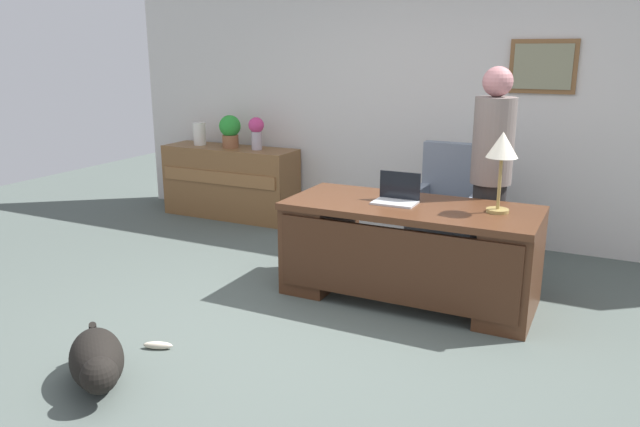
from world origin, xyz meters
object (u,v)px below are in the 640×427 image
Objects in this scene: vase_with_flowers at (256,131)px; dog_lying at (97,361)px; desk_lamp at (502,150)px; desk at (408,248)px; laptop at (397,195)px; dog_toy_bone at (158,345)px; vase_empty at (200,134)px; credenza at (231,182)px; potted_plant at (230,130)px; armchair at (450,211)px; person_standing at (491,175)px.

dog_lying is at bearing -73.03° from vase_with_flowers.
desk is at bearing -171.48° from desk_lamp.
laptop is 2.02m from dog_toy_bone.
vase_with_flowers is at bearing 0.00° from vase_empty.
dog_toy_bone is at bearing -64.18° from credenza.
credenza is 8.17× the size of dog_toy_bone.
desk is at bearing -22.81° from laptop.
potted_plant is (-1.39, 3.41, 0.84)m from dog_lying.
armchair is at bearing 67.38° from dog_lying.
dog_toy_bone is (1.39, -2.92, -0.97)m from potted_plant.
dog_toy_bone is at bearing -124.19° from laptop.
credenza is 0.60m from potted_plant.
dog_lying is (-1.24, -2.97, -0.32)m from armchair.
person_standing is (3.04, -0.80, 0.50)m from credenza.
desk_lamp is at bearing 49.17° from dog_lying.
laptop is (2.46, -1.37, 0.40)m from credenza.
potted_plant reaches higher than laptop.
person_standing reaches higher than desk_lamp.
potted_plant is at bearing 115.51° from dog_toy_bone.
vase_empty is at bearing 117.92° from dog_lying.
dog_toy_bone is at bearing -138.41° from desk_lamp.
credenza is at bearing -179.79° from vase_with_flowers.
vase_with_flowers is at bearing 146.80° from laptop.
desk is 3.02× the size of dog_lying.
vase_with_flowers reaches higher than vase_empty.
vase_with_flowers is (-2.28, 0.44, 0.53)m from armchair.
desk_lamp reaches higher than potted_plant.
desk is at bearing -25.50° from vase_empty.
vase_empty is (-1.81, 3.41, 0.77)m from dog_lying.
vase_with_flowers reaches higher than desk.
vase_with_flowers is 0.34m from potted_plant.
dog_toy_bone is (0.01, 0.49, -0.13)m from dog_lying.
vase_with_flowers is (-2.68, 0.80, 0.10)m from person_standing.
potted_plant is at bearing 170.44° from armchair.
desk_lamp reaches higher than dog_toy_bone.
vase_with_flowers is at bearing 106.97° from dog_lying.
credenza is at bearing 151.14° from desk.
desk reaches higher than dog_lying.
armchair is 0.61× the size of person_standing.
laptop is at bearing -29.14° from credenza.
potted_plant is (-2.44, 1.37, 0.20)m from laptop.
potted_plant reaches higher than credenza.
desk is 9.78× the size of dog_toy_bone.
armchair is at bearing -8.25° from vase_empty.
desk_lamp reaches higher than vase_empty.
credenza reaches higher than desk.
credenza is 2.68m from armchair.
potted_plant is 3.38m from dog_toy_bone.
armchair reaches higher than laptop.
desk is 1.94m from dog_toy_bone.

